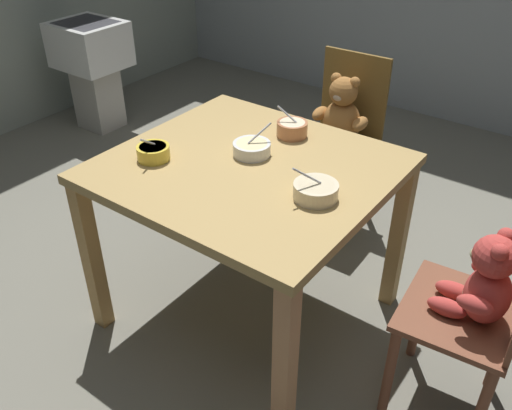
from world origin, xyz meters
TOP-DOWN VIEW (x-y plane):
  - ground_plane at (0.00, 0.00)m, footprint 5.20×5.20m
  - dining_table at (0.00, 0.00)m, footprint 1.03×0.95m
  - teddy_chair_far_center at (-0.07, 0.87)m, footprint 0.40×0.40m
  - teddy_chair_near_right at (0.91, 0.04)m, footprint 0.40×0.43m
  - porridge_bowl_yellow_near_left at (-0.32, -0.18)m, footprint 0.13×0.13m
  - porridge_bowl_terracotta_far_center at (0.00, 0.30)m, footprint 0.13×0.13m
  - porridge_bowl_cream_near_right at (0.33, -0.05)m, footprint 0.15×0.15m
  - porridge_bowl_white_center at (-0.03, 0.07)m, footprint 0.15×0.15m
  - sink_basin at (-2.05, 0.91)m, footprint 0.46×0.40m

SIDE VIEW (x-z plane):
  - ground_plane at x=0.00m, z-range -0.04..0.00m
  - sink_basin at x=-2.05m, z-range 0.12..0.88m
  - teddy_chair_near_right at x=0.91m, z-range 0.07..1.02m
  - teddy_chair_far_center at x=-0.07m, z-range 0.10..1.01m
  - dining_table at x=0.00m, z-range 0.27..1.03m
  - porridge_bowl_white_center at x=-0.03m, z-range 0.72..0.84m
  - porridge_bowl_cream_near_right at x=0.33m, z-range 0.72..0.85m
  - porridge_bowl_yellow_near_left at x=-0.32m, z-range 0.72..0.84m
  - porridge_bowl_terracotta_far_center at x=0.00m, z-range 0.72..0.85m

